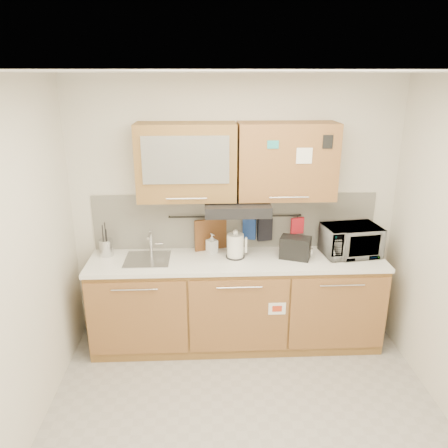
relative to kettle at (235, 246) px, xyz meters
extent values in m
plane|color=#9E9993|center=(0.01, -1.23, -1.03)|extent=(3.20, 3.20, 0.00)
plane|color=white|center=(0.01, -1.23, 1.57)|extent=(3.20, 3.20, 0.00)
plane|color=silver|center=(0.01, 0.27, 0.27)|extent=(3.20, 0.00, 3.20)
plane|color=silver|center=(-1.59, -1.23, 0.27)|extent=(0.00, 3.00, 3.00)
cube|color=olive|center=(0.01, -0.03, -0.59)|extent=(2.80, 0.60, 0.88)
cube|color=black|center=(0.01, -0.03, -0.98)|extent=(2.80, 0.54, 0.10)
cube|color=#A26B39|center=(-0.92, -0.34, -0.56)|extent=(0.91, 0.02, 0.74)
cylinder|color=silver|center=(-0.92, -0.36, -0.25)|extent=(0.41, 0.01, 0.01)
cube|color=#A26B39|center=(0.01, -0.34, -0.56)|extent=(0.91, 0.02, 0.74)
cylinder|color=silver|center=(0.01, -0.36, -0.25)|extent=(0.41, 0.01, 0.01)
cube|color=#A26B39|center=(0.95, -0.34, -0.56)|extent=(0.91, 0.02, 0.74)
cylinder|color=silver|center=(0.95, -0.36, -0.25)|extent=(0.41, 0.01, 0.01)
cube|color=white|center=(0.01, -0.04, -0.13)|extent=(2.82, 0.62, 0.04)
cube|color=silver|center=(0.01, 0.26, 0.17)|extent=(2.80, 0.02, 0.56)
cube|color=olive|center=(-0.45, 0.10, 0.80)|extent=(0.90, 0.35, 0.70)
cube|color=silver|center=(-0.45, -0.09, 0.85)|extent=(0.76, 0.02, 0.42)
cube|color=#A26B39|center=(0.47, 0.10, 0.80)|extent=(0.90, 0.35, 0.70)
cube|color=white|center=(0.59, -0.08, 0.88)|extent=(0.14, 0.00, 0.14)
cube|color=black|center=(0.01, 0.02, 0.39)|extent=(0.60, 0.46, 0.10)
cube|color=silver|center=(-0.84, -0.03, -0.12)|extent=(0.42, 0.40, 0.03)
cylinder|color=silver|center=(-0.82, 0.13, 0.01)|extent=(0.03, 0.03, 0.24)
cylinder|color=silver|center=(-0.82, 0.05, 0.11)|extent=(0.02, 0.18, 0.02)
cylinder|color=black|center=(0.01, 0.22, 0.23)|extent=(1.30, 0.02, 0.02)
cylinder|color=silver|center=(-1.24, 0.10, -0.03)|extent=(0.17, 0.17, 0.17)
cylinder|color=black|center=(-1.27, 0.11, 0.04)|extent=(0.01, 0.01, 0.31)
cylinder|color=black|center=(-1.23, 0.08, 0.03)|extent=(0.01, 0.01, 0.28)
cylinder|color=black|center=(-1.24, 0.12, 0.05)|extent=(0.01, 0.01, 0.33)
cylinder|color=black|center=(-1.26, 0.08, 0.01)|extent=(0.01, 0.01, 0.24)
cylinder|color=white|center=(0.00, 0.00, 0.00)|extent=(0.17, 0.17, 0.23)
sphere|color=white|center=(0.00, 0.00, 0.14)|extent=(0.05, 0.05, 0.05)
cube|color=white|center=(0.10, -0.01, 0.02)|extent=(0.02, 0.03, 0.15)
cylinder|color=black|center=(0.00, 0.00, -0.10)|extent=(0.18, 0.18, 0.01)
cube|color=black|center=(0.57, -0.05, -0.01)|extent=(0.32, 0.26, 0.21)
cube|color=black|center=(0.52, -0.03, 0.09)|extent=(0.12, 0.14, 0.01)
cube|color=black|center=(0.61, -0.06, 0.09)|extent=(0.12, 0.14, 0.01)
imported|color=#999999|center=(1.12, 0.02, 0.03)|extent=(0.57, 0.43, 0.29)
imported|color=#999999|center=(-0.22, 0.12, -0.01)|extent=(0.13, 0.13, 0.20)
cube|color=brown|center=(-0.23, 0.21, 0.00)|extent=(0.32, 0.12, 0.41)
cube|color=navy|center=(0.15, 0.21, 0.10)|extent=(0.13, 0.07, 0.21)
cube|color=black|center=(0.31, 0.21, 0.09)|extent=(0.15, 0.07, 0.23)
cube|color=red|center=(0.63, 0.21, 0.13)|extent=(0.13, 0.05, 0.16)
camera|label=1|loc=(-0.29, -3.86, 1.56)|focal=35.00mm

